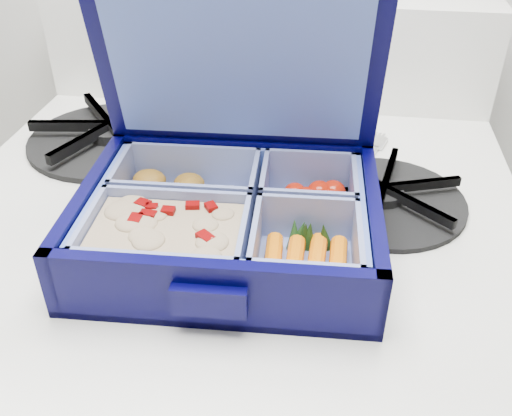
# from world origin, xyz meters

# --- Properties ---
(bento_box) EXTENTS (0.25, 0.20, 0.06)m
(bento_box) POSITION_xyz_m (-0.47, 1.63, 0.87)
(bento_box) COLOR #020032
(bento_box) RESTS_ON stove
(burner_grate) EXTENTS (0.20, 0.20, 0.02)m
(burner_grate) POSITION_xyz_m (-0.34, 1.72, 0.85)
(burner_grate) COLOR black
(burner_grate) RESTS_ON stove
(burner_grate_rear) EXTENTS (0.21, 0.21, 0.02)m
(burner_grate_rear) POSITION_xyz_m (-0.64, 1.81, 0.85)
(burner_grate_rear) COLOR black
(burner_grate_rear) RESTS_ON stove
(fork) EXTENTS (0.07, 0.16, 0.01)m
(fork) POSITION_xyz_m (-0.37, 1.77, 0.84)
(fork) COLOR silver
(fork) RESTS_ON stove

